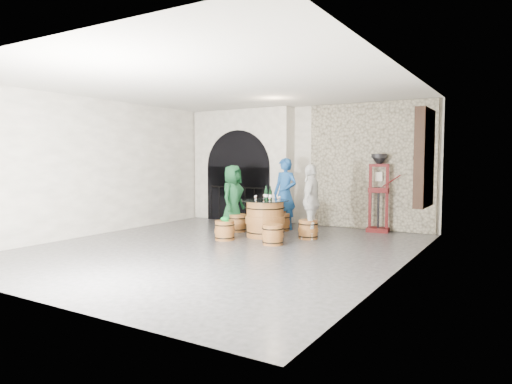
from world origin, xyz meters
The scene contains 31 objects.
ground centered at (0.00, 0.00, 0.00)m, with size 8.00×8.00×0.00m, color #303033.
wall_back centered at (0.00, 4.00, 1.60)m, with size 8.00×8.00×0.00m, color white.
wall_front centered at (0.00, -4.00, 1.60)m, with size 8.00×8.00×0.00m, color white.
wall_left centered at (-3.50, 0.00, 1.60)m, with size 8.00×8.00×0.00m, color white.
wall_right centered at (3.50, 0.00, 1.60)m, with size 8.00×8.00×0.00m, color white.
ceiling centered at (0.00, 0.00, 3.20)m, with size 8.00×8.00×0.00m, color beige.
stone_facing_panel centered at (1.80, 3.94, 1.60)m, with size 3.20×0.12×3.18m, color #ABA288.
arched_opening centered at (-1.90, 3.74, 1.58)m, with size 3.10×0.60×3.19m.
shuttered_window centered at (3.38, 2.40, 1.80)m, with size 0.23×1.10×2.00m.
barrel_table centered at (0.08, 1.63, 0.42)m, with size 1.10×1.10×0.84m.
barrel_stool_left centered at (-0.87, 1.93, 0.21)m, with size 0.46×0.46×0.43m.
barrel_stool_far centered at (-0.03, 2.62, 0.21)m, with size 0.46×0.46×0.43m.
barrel_stool_right centered at (1.04, 1.89, 0.21)m, with size 0.46×0.46×0.43m.
barrel_stool_near_right centered at (0.71, 0.86, 0.21)m, with size 0.46×0.46×0.43m.
barrel_stool_near_left centered at (-0.47, 0.80, 0.21)m, with size 0.46×0.46×0.43m.
green_cap centered at (-0.47, 0.80, 0.46)m, with size 0.23×0.18×0.10m.
person_green centered at (-1.06, 1.98, 0.82)m, with size 0.80×0.52×1.63m, color #124322.
person_blue centered at (-0.06, 2.88, 0.90)m, with size 0.66×0.43×1.81m, color navy.
person_white centered at (1.10, 1.90, 0.83)m, with size 0.98×0.41×1.67m, color silver.
wine_bottle_left centered at (0.08, 1.69, 0.97)m, with size 0.08×0.08×0.32m.
wine_bottle_center centered at (0.22, 1.62, 0.97)m, with size 0.08×0.08×0.32m.
wine_bottle_right centered at (0.06, 1.69, 0.97)m, with size 0.08×0.08×0.32m.
tasting_glass_a centered at (-0.12, 1.52, 0.89)m, with size 0.05×0.05×0.10m, color #B96024, non-canonical shape.
tasting_glass_b centered at (0.40, 1.65, 0.89)m, with size 0.05×0.05×0.10m, color #B96024, non-canonical shape.
tasting_glass_c centered at (-0.14, 1.95, 0.89)m, with size 0.05×0.05×0.10m, color #B96024, non-canonical shape.
tasting_glass_d centered at (0.37, 1.79, 0.89)m, with size 0.05×0.05×0.10m, color #B96024, non-canonical shape.
tasting_glass_e centered at (0.32, 1.41, 0.89)m, with size 0.05×0.05×0.10m, color #B96024, non-canonical shape.
tasting_glass_f centered at (-0.21, 1.71, 0.89)m, with size 0.05×0.05×0.10m, color #B96024, non-canonical shape.
side_barrel centered at (-0.35, 3.31, 0.31)m, with size 0.48×0.48×0.63m.
corking_press centered at (2.10, 3.67, 1.11)m, with size 0.81×0.49×1.90m.
control_box centered at (2.05, 3.86, 1.35)m, with size 0.18×0.10×0.22m, color silver.
Camera 1 is at (5.26, -7.36, 1.78)m, focal length 32.00 mm.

